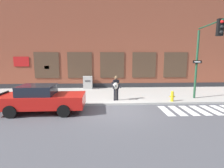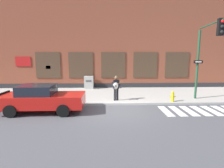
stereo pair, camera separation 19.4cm
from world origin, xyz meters
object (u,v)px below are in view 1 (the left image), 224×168
(busker, at_px, (116,87))
(red_car, at_px, (41,99))
(fire_hydrant, at_px, (172,96))
(utility_box, at_px, (88,82))
(traffic_light, at_px, (205,49))

(busker, bearing_deg, red_car, -155.52)
(red_car, xyz_separation_m, fire_hydrant, (8.03, 1.53, -0.30))
(fire_hydrant, bearing_deg, utility_box, 140.19)
(busker, xyz_separation_m, fire_hydrant, (3.74, -0.42, -0.60))
(red_car, xyz_separation_m, utility_box, (2.00, 6.56, -0.06))
(busker, bearing_deg, traffic_light, -7.99)
(red_car, bearing_deg, traffic_light, 6.83)
(red_car, relative_size, busker, 2.76)
(utility_box, bearing_deg, traffic_light, -34.50)
(traffic_light, relative_size, utility_box, 4.24)
(red_car, relative_size, traffic_light, 0.94)
(red_car, distance_m, traffic_light, 10.29)
(traffic_light, distance_m, utility_box, 9.92)
(red_car, height_order, busker, busker)
(red_car, distance_m, utility_box, 6.86)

